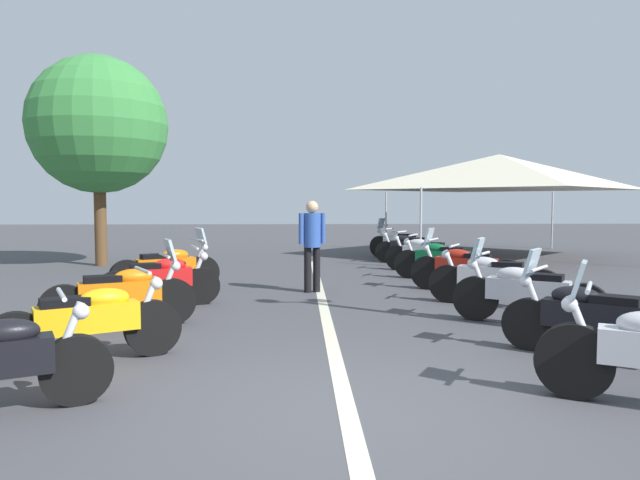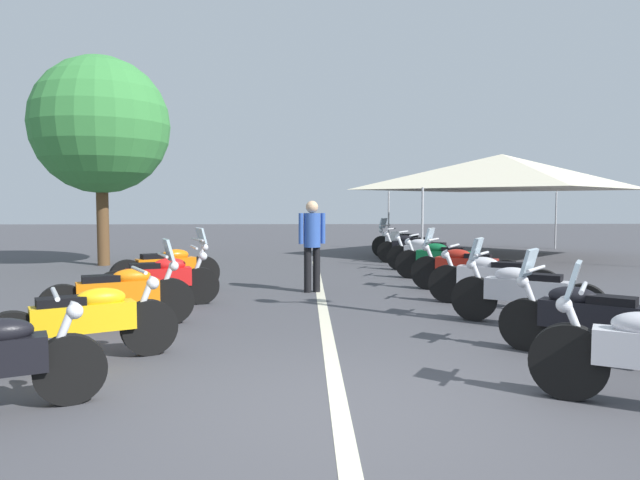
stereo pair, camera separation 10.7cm
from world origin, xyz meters
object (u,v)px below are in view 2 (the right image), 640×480
Objects in this scene: motorcycle_right_row_1 at (586,318)px; motorcycle_right_row_2 at (524,292)px; motorcycle_right_row_5 at (443,259)px; motorcycle_right_row_7 at (410,248)px; motorcycle_right_row_8 at (401,243)px; event_tent at (501,172)px; bystander_0 at (312,239)px; roadside_tree_0 at (100,126)px; motorcycle_right_row_6 at (426,253)px; motorcycle_left_row_1 at (86,321)px; motorcycle_right_row_4 at (465,267)px; motorcycle_left_row_4 at (168,268)px; motorcycle_right_row_3 at (492,278)px; motorcycle_left_row_3 at (160,279)px; motorcycle_left_row_2 at (121,294)px.

motorcycle_right_row_2 reaches higher than motorcycle_right_row_1.
motorcycle_right_row_7 is at bearing -60.67° from motorcycle_right_row_5.
event_tent is at bearing -137.71° from motorcycle_right_row_8.
bystander_0 is at bearing 89.11° from motorcycle_right_row_7.
motorcycle_right_row_5 is at bearing -77.76° from bystander_0.
roadside_tree_0 reaches higher than motorcycle_right_row_2.
motorcycle_right_row_5 is 1.58m from motorcycle_right_row_6.
motorcycle_right_row_8 is (1.52, 0.00, 0.03)m from motorcycle_right_row_7.
motorcycle_left_row_1 is 0.93× the size of motorcycle_right_row_4.
motorcycle_right_row_2 is at bearing 119.13° from motorcycle_right_row_7.
motorcycle_right_row_1 is (-4.88, -5.72, -0.02)m from motorcycle_left_row_4.
motorcycle_right_row_2 is 0.27× the size of event_tent.
motorcycle_right_row_8 is 1.00× the size of bystander_0.
motorcycle_right_row_8 is at bearing -56.52° from motorcycle_right_row_2.
motorcycle_right_row_7 is (8.15, 0.12, -0.02)m from motorcycle_right_row_2.
roadside_tree_0 is (4.84, 2.86, 3.29)m from motorcycle_left_row_4.
motorcycle_right_row_3 reaches higher than motorcycle_right_row_6.
motorcycle_left_row_3 is 12.18m from event_tent.
motorcycle_left_row_3 is at bearing 44.04° from motorcycle_right_row_4.
bystander_0 is (1.47, -2.53, 0.58)m from motorcycle_left_row_3.
motorcycle_right_row_8 is (11.41, -5.29, 0.02)m from motorcycle_left_row_1.
motorcycle_left_row_2 is 6.38m from motorcycle_right_row_4.
roadside_tree_0 is at bearing -8.61° from motorcycle_right_row_3.
motorcycle_right_row_1 reaches higher than motorcycle_left_row_3.
motorcycle_right_row_5 is at bearing 10.20° from motorcycle_left_row_3.
motorcycle_right_row_6 is 1.82m from motorcycle_right_row_7.
event_tent reaches higher than motorcycle_left_row_2.
motorcycle_right_row_8 is (8.01, -5.33, 0.03)m from motorcycle_left_row_3.
motorcycle_left_row_2 reaches higher than motorcycle_left_row_1.
motorcycle_left_row_3 is 0.96× the size of motorcycle_right_row_5.
motorcycle_left_row_2 is at bearing 66.81° from motorcycle_left_row_1.
motorcycle_right_row_5 is at bearing -56.97° from motorcycle_right_row_2.
motorcycle_right_row_2 is 12.15m from roadside_tree_0.
motorcycle_right_row_6 is at bearing 125.47° from motorcycle_right_row_8.
motorcycle_right_row_6 is (1.57, 0.05, -0.01)m from motorcycle_right_row_5.
motorcycle_left_row_3 is 9.62m from motorcycle_right_row_8.
motorcycle_right_row_3 is 1.10× the size of motorcycle_right_row_7.
motorcycle_left_row_1 is at bearing 135.95° from bystander_0.
motorcycle_right_row_3 reaches higher than motorcycle_left_row_1.
motorcycle_left_row_4 and motorcycle_right_row_8 have the same top height.
motorcycle_right_row_7 is (5.00, -5.55, -0.03)m from motorcycle_left_row_4.
motorcycle_right_row_8 is at bearing 97.75° from event_tent.
event_tent reaches higher than motorcycle_right_row_7.
motorcycle_right_row_4 is at bearing -119.95° from roadside_tree_0.
motorcycle_right_row_8 reaches higher than motorcycle_right_row_3.
motorcycle_left_row_2 is 0.28× the size of event_tent.
motorcycle_left_row_3 is at bearing 15.86° from motorcycle_right_row_2.
motorcycle_left_row_1 is 9.68m from motorcycle_right_row_6.
motorcycle_right_row_5 is (3.19, 0.08, -0.00)m from motorcycle_right_row_3.
roadside_tree_0 is (6.43, 8.59, 3.30)m from motorcycle_right_row_3.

